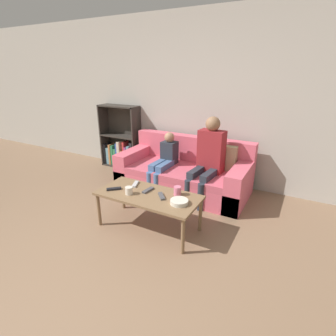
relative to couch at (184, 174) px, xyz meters
name	(u,v)px	position (x,y,z in m)	size (l,w,h in m)	color
ground_plane	(65,284)	(-0.09, -2.27, -0.26)	(22.00, 22.00, 0.00)	#84664C
wall_back	(195,101)	(-0.09, 0.55, 1.04)	(12.00, 0.06, 2.60)	#B7B2A8
couch	(184,174)	(0.00, 0.00, 0.00)	(1.96, 0.90, 0.78)	#DB5B70
bookshelf	(122,145)	(-1.50, 0.39, 0.16)	(0.77, 0.28, 1.16)	#332D28
coffee_table	(148,197)	(0.09, -1.16, 0.14)	(1.18, 0.55, 0.44)	brown
person_adult	(209,154)	(0.40, -0.08, 0.39)	(0.38, 0.65, 1.17)	#282D38
person_child	(165,160)	(-0.27, -0.14, 0.22)	(0.23, 0.63, 0.88)	#476693
cup_near	(129,191)	(-0.11, -1.27, 0.22)	(0.09, 0.09, 0.09)	silver
cup_far	(177,191)	(0.39, -1.03, 0.23)	(0.08, 0.08, 0.10)	pink
tv_remote_0	(114,189)	(-0.33, -1.26, 0.19)	(0.16, 0.15, 0.02)	black
tv_remote_1	(162,196)	(0.25, -1.15, 0.19)	(0.15, 0.16, 0.02)	#47474C
tv_remote_2	(135,184)	(-0.19, -1.03, 0.19)	(0.10, 0.18, 0.02)	#B7B7BC
tv_remote_3	(148,190)	(0.04, -1.10, 0.19)	(0.07, 0.17, 0.02)	#47474C
snack_bowl	(179,202)	(0.49, -1.20, 0.20)	(0.19, 0.19, 0.05)	beige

